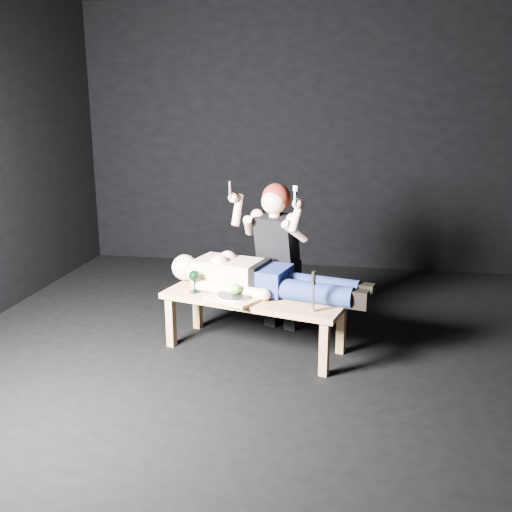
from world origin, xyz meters
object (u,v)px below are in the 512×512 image
(kneeling_woman, at_px, (281,255))
(carving_knife, at_px, (313,292))
(table, at_px, (255,322))
(serving_tray, at_px, (234,298))
(goblet, at_px, (194,281))
(lying_man, at_px, (266,275))

(kneeling_woman, bearing_deg, carving_knife, -46.72)
(carving_knife, bearing_deg, table, 163.45)
(serving_tray, relative_size, goblet, 2.10)
(lying_man, bearing_deg, carving_knife, -29.37)
(goblet, bearing_deg, lying_man, 11.88)
(kneeling_woman, xyz_separation_m, goblet, (-0.61, -0.49, -0.11))
(lying_man, height_order, kneeling_woman, kneeling_woman)
(table, xyz_separation_m, lying_man, (0.07, 0.10, 0.36))
(carving_knife, bearing_deg, serving_tray, -179.36)
(kneeling_woman, bearing_deg, serving_tray, -94.83)
(table, xyz_separation_m, serving_tray, (-0.14, -0.13, 0.24))
(table, height_order, carving_knife, carving_knife)
(goblet, bearing_deg, carving_knife, -15.58)
(table, relative_size, goblet, 7.86)
(kneeling_woman, bearing_deg, lying_man, -80.33)
(table, distance_m, carving_knife, 0.66)
(serving_tray, bearing_deg, kneeling_woman, 65.61)
(table, bearing_deg, goblet, -163.92)
(table, height_order, lying_man, lying_man)
(lying_man, bearing_deg, table, -111.47)
(table, distance_m, goblet, 0.57)
(table, bearing_deg, lying_man, 68.53)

